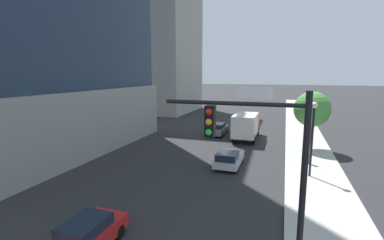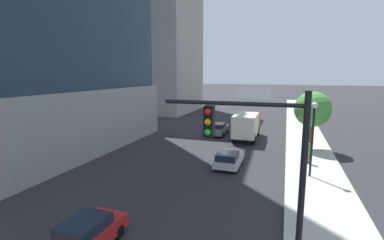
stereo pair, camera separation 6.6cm
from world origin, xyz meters
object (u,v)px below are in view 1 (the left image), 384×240
(traffic_light_pole, at_px, (262,157))
(car_silver, at_px, (229,159))
(street_tree, at_px, (312,109))
(car_gray, at_px, (218,129))
(construction_building, at_px, (161,14))
(street_lamp, at_px, (313,128))
(car_red, at_px, (84,237))
(box_truck, at_px, (246,124))
(pedestrian_green_shirt, at_px, (308,153))

(traffic_light_pole, distance_m, car_silver, 14.01)
(street_tree, height_order, car_gray, street_tree)
(construction_building, relative_size, traffic_light_pole, 6.09)
(street_tree, relative_size, car_gray, 1.21)
(car_gray, bearing_deg, street_lamp, -51.48)
(traffic_light_pole, bearing_deg, street_tree, 81.19)
(street_lamp, bearing_deg, traffic_light_pole, -101.93)
(car_gray, bearing_deg, construction_building, 130.65)
(traffic_light_pole, relative_size, street_lamp, 1.28)
(car_red, bearing_deg, construction_building, 110.32)
(box_truck, bearing_deg, traffic_light_pole, -81.40)
(car_silver, distance_m, box_truck, 10.33)
(construction_building, height_order, pedestrian_green_shirt, construction_building)
(car_silver, xyz_separation_m, box_truck, (0.00, 10.28, 1.07))
(car_silver, xyz_separation_m, pedestrian_green_shirt, (6.20, 2.47, 0.35))
(traffic_light_pole, distance_m, car_red, 8.30)
(car_red, distance_m, pedestrian_green_shirt, 18.36)
(traffic_light_pole, xyz_separation_m, pedestrian_green_shirt, (2.69, 15.37, -3.85))
(construction_building, height_order, car_silver, construction_building)
(pedestrian_green_shirt, bearing_deg, car_red, -122.51)
(street_tree, distance_m, car_red, 23.24)
(pedestrian_green_shirt, bearing_deg, street_lamp, -91.71)
(construction_building, xyz_separation_m, car_gray, (16.09, -18.74, -18.38))
(street_tree, bearing_deg, car_gray, 158.03)
(traffic_light_pole, bearing_deg, car_gray, 106.25)
(box_truck, relative_size, pedestrian_green_shirt, 3.83)
(traffic_light_pole, bearing_deg, pedestrian_green_shirt, 80.06)
(box_truck, xyz_separation_m, pedestrian_green_shirt, (6.20, -7.80, -0.72))
(traffic_light_pole, height_order, box_truck, traffic_light_pole)
(construction_building, xyz_separation_m, car_silver, (19.75, -30.44, -18.42))
(traffic_light_pole, distance_m, street_lamp, 12.65)
(construction_building, xyz_separation_m, traffic_light_pole, (23.26, -43.34, -14.23))
(car_red, bearing_deg, traffic_light_pole, 0.85)
(car_red, height_order, pedestrian_green_shirt, pedestrian_green_shirt)
(construction_building, bearing_deg, street_tree, -40.92)
(traffic_light_pole, height_order, car_silver, traffic_light_pole)
(street_lamp, xyz_separation_m, car_red, (-9.77, -12.43, -3.03))
(car_gray, height_order, pedestrian_green_shirt, pedestrian_green_shirt)
(construction_building, xyz_separation_m, car_red, (16.09, -43.45, -18.40))
(street_lamp, height_order, car_red, street_lamp)
(construction_building, distance_m, street_lamp, 43.21)
(street_lamp, xyz_separation_m, box_truck, (-6.11, 10.85, -1.99))
(traffic_light_pole, relative_size, pedestrian_green_shirt, 4.01)
(construction_building, bearing_deg, car_silver, -57.02)
(traffic_light_pole, height_order, car_red, traffic_light_pole)
(street_lamp, relative_size, box_truck, 0.82)
(street_lamp, relative_size, car_red, 1.30)
(street_lamp, relative_size, street_tree, 0.95)
(street_tree, bearing_deg, box_truck, 157.66)
(street_tree, bearing_deg, car_silver, -131.53)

